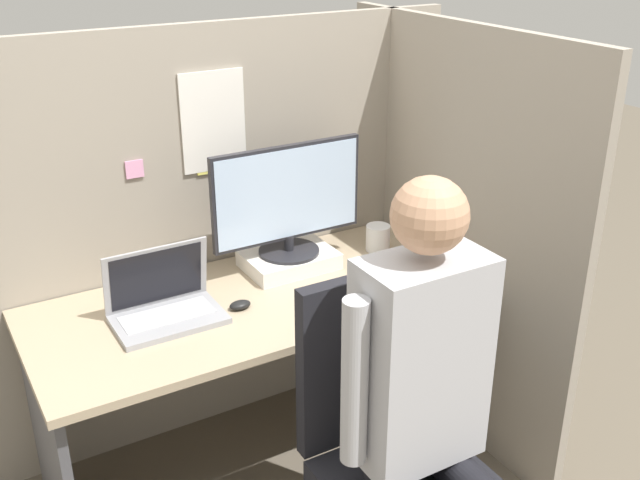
{
  "coord_description": "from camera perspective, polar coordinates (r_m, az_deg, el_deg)",
  "views": [
    {
      "loc": [
        -0.97,
        -1.76,
        1.95
      ],
      "look_at": [
        0.16,
        0.17,
        0.96
      ],
      "focal_mm": 42.0,
      "sensor_mm": 36.0,
      "label": 1
    }
  ],
  "objects": [
    {
      "name": "stapler",
      "position": [
        2.91,
        8.44,
        -1.03
      ],
      "size": [
        0.04,
        0.17,
        0.05
      ],
      "color": "#A31919",
      "rests_on": "desk"
    },
    {
      "name": "monitor",
      "position": [
        2.73,
        -2.48,
        3.12
      ],
      "size": [
        0.59,
        0.23,
        0.42
      ],
      "color": "#232328",
      "rests_on": "paper_box"
    },
    {
      "name": "person",
      "position": [
        2.02,
        8.43,
        -11.53
      ],
      "size": [
        0.48,
        0.43,
        1.38
      ],
      "color": "black",
      "rests_on": "ground"
    },
    {
      "name": "cubicle_panel_back",
      "position": [
        2.9,
        -8.18,
        0.25
      ],
      "size": [
        2.06,
        0.05,
        1.6
      ],
      "color": "gray",
      "rests_on": "ground"
    },
    {
      "name": "desk",
      "position": [
        2.71,
        -4.78,
        -7.49
      ],
      "size": [
        1.56,
        0.69,
        0.71
      ],
      "color": "tan",
      "rests_on": "ground"
    },
    {
      "name": "office_chair",
      "position": [
        2.29,
        5.49,
        -15.34
      ],
      "size": [
        0.52,
        0.56,
        1.01
      ],
      "color": "black",
      "rests_on": "ground"
    },
    {
      "name": "paper_box",
      "position": [
        2.82,
        -2.37,
        -1.52
      ],
      "size": [
        0.33,
        0.24,
        0.06
      ],
      "color": "white",
      "rests_on": "desk"
    },
    {
      "name": "mouse",
      "position": [
        2.55,
        -6.11,
        -4.94
      ],
      "size": [
        0.08,
        0.05,
        0.03
      ],
      "color": "black",
      "rests_on": "desk"
    },
    {
      "name": "carrot_toy",
      "position": [
        2.64,
        3.15,
        -3.71
      ],
      "size": [
        0.04,
        0.14,
        0.04
      ],
      "color": "orange",
      "rests_on": "desk"
    },
    {
      "name": "cubicle_panel_right",
      "position": [
        2.94,
        9.93,
        0.42
      ],
      "size": [
        0.04,
        1.33,
        1.6
      ],
      "color": "gray",
      "rests_on": "ground"
    },
    {
      "name": "coffee_mug",
      "position": [
        2.96,
        4.43,
        0.16
      ],
      "size": [
        0.1,
        0.1,
        0.1
      ],
      "color": "white",
      "rests_on": "desk"
    },
    {
      "name": "laptop",
      "position": [
        2.52,
        -11.73,
        -4.93
      ],
      "size": [
        0.35,
        0.23,
        0.24
      ],
      "color": "#99999E",
      "rests_on": "desk"
    }
  ]
}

